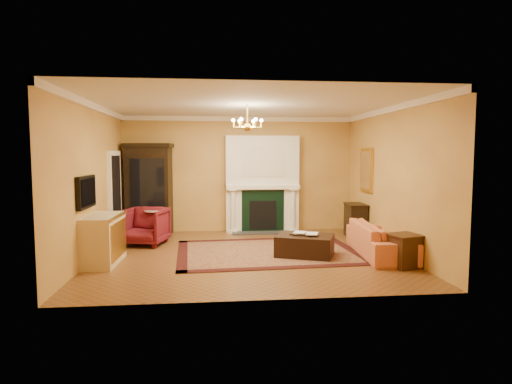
{
  "coord_description": "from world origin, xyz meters",
  "views": [
    {
      "loc": [
        -0.7,
        -8.49,
        2.01
      ],
      "look_at": [
        0.2,
        0.3,
        1.24
      ],
      "focal_mm": 30.0,
      "sensor_mm": 36.0,
      "label": 1
    }
  ],
  "objects": [
    {
      "name": "fireplace",
      "position": [
        0.6,
        2.57,
        1.19
      ],
      "size": [
        1.9,
        0.7,
        2.5
      ],
      "color": "white",
      "rests_on": "wall_back"
    },
    {
      "name": "gilt_mirror",
      "position": [
        2.97,
        1.4,
        1.65
      ],
      "size": [
        0.06,
        0.76,
        1.05
      ],
      "color": "gold",
      "rests_on": "wall_right"
    },
    {
      "name": "crown_molding",
      "position": [
        0.0,
        0.96,
        2.94
      ],
      "size": [
        6.0,
        5.5,
        0.12
      ],
      "color": "white",
      "rests_on": "ceiling"
    },
    {
      "name": "wall_left",
      "position": [
        -3.01,
        0.0,
        1.5
      ],
      "size": [
        0.02,
        5.5,
        3.0
      ],
      "primitive_type": "cube",
      "color": "gold",
      "rests_on": "floor"
    },
    {
      "name": "ottoman_tray",
      "position": [
        1.07,
        -0.19,
        0.43
      ],
      "size": [
        0.52,
        0.48,
        0.03
      ],
      "primitive_type": "cube",
      "rotation": [
        0.0,
        0.0,
        -0.54
      ],
      "color": "black",
      "rests_on": "leather_ottoman"
    },
    {
      "name": "chandelier",
      "position": [
        -0.0,
        0.0,
        2.61
      ],
      "size": [
        0.63,
        0.55,
        0.53
      ],
      "color": "gold",
      "rests_on": "ceiling"
    },
    {
      "name": "book_a",
      "position": [
        0.92,
        -0.16,
        0.6
      ],
      "size": [
        0.22,
        0.11,
        0.31
      ],
      "primitive_type": "imported",
      "rotation": [
        0.0,
        0.0,
        -0.39
      ],
      "color": "gray",
      "rests_on": "ottoman_tray"
    },
    {
      "name": "tv_panel",
      "position": [
        -2.95,
        -0.6,
        1.35
      ],
      "size": [
        0.09,
        0.95,
        0.58
      ],
      "color": "black",
      "rests_on": "wall_left"
    },
    {
      "name": "console_table",
      "position": [
        2.78,
        1.56,
        0.4
      ],
      "size": [
        0.45,
        0.74,
        0.79
      ],
      "primitive_type": "cube",
      "rotation": [
        0.0,
        0.0,
        -0.07
      ],
      "color": "black",
      "rests_on": "floor"
    },
    {
      "name": "pedestal_table",
      "position": [
        -2.06,
        1.45,
        0.43
      ],
      "size": [
        0.42,
        0.42,
        0.75
      ],
      "color": "black",
      "rests_on": "floor"
    },
    {
      "name": "wall_right",
      "position": [
        3.01,
        0.0,
        1.5
      ],
      "size": [
        0.02,
        5.5,
        3.0
      ],
      "primitive_type": "cube",
      "color": "gold",
      "rests_on": "floor"
    },
    {
      "name": "commode",
      "position": [
        -2.73,
        -0.44,
        0.45
      ],
      "size": [
        0.61,
        1.23,
        0.9
      ],
      "primitive_type": "cube",
      "rotation": [
        0.0,
        0.0,
        -0.03
      ],
      "color": "beige",
      "rests_on": "floor"
    },
    {
      "name": "floor",
      "position": [
        0.0,
        0.0,
        -0.01
      ],
      "size": [
        6.0,
        5.5,
        0.02
      ],
      "primitive_type": "cube",
      "color": "brown",
      "rests_on": "ground"
    },
    {
      "name": "topiary_left",
      "position": [
        -0.16,
        2.53,
        1.47
      ],
      "size": [
        0.16,
        0.16,
        0.44
      ],
      "color": "gray",
      "rests_on": "fireplace"
    },
    {
      "name": "doorway",
      "position": [
        -2.95,
        1.7,
        1.05
      ],
      "size": [
        0.08,
        1.05,
        2.1
      ],
      "color": "white",
      "rests_on": "wall_left"
    },
    {
      "name": "wall_front",
      "position": [
        0.0,
        -2.76,
        1.5
      ],
      "size": [
        6.0,
        0.02,
        3.0
      ],
      "primitive_type": "cube",
      "color": "gold",
      "rests_on": "floor"
    },
    {
      "name": "coral_sofa",
      "position": [
        2.64,
        -0.34,
        0.43
      ],
      "size": [
        0.83,
        2.25,
        0.86
      ],
      "primitive_type": "imported",
      "rotation": [
        0.0,
        0.0,
        1.49
      ],
      "color": "#CA6840",
      "rests_on": "floor"
    },
    {
      "name": "end_table",
      "position": [
        2.72,
        -1.25,
        0.28
      ],
      "size": [
        0.59,
        0.59,
        0.56
      ],
      "primitive_type": "cube",
      "rotation": [
        0.0,
        0.0,
        0.25
      ],
      "color": "#32180D",
      "rests_on": "floor"
    },
    {
      "name": "book_b",
      "position": [
        1.14,
        -0.29,
        0.61
      ],
      "size": [
        0.23,
        0.09,
        0.32
      ],
      "primitive_type": "imported",
      "rotation": [
        0.0,
        0.0,
        -0.31
      ],
      "color": "gray",
      "rests_on": "ottoman_tray"
    },
    {
      "name": "ceiling",
      "position": [
        0.0,
        0.0,
        3.01
      ],
      "size": [
        6.0,
        5.5,
        0.02
      ],
      "primitive_type": "cube",
      "color": "silver",
      "rests_on": "wall_back"
    },
    {
      "name": "leather_ottoman",
      "position": [
        1.12,
        -0.25,
        0.22
      ],
      "size": [
        1.3,
        1.14,
        0.4
      ],
      "primitive_type": "cube",
      "rotation": [
        0.0,
        0.0,
        -0.39
      ],
      "color": "black",
      "rests_on": "oriental_rug"
    },
    {
      "name": "oriental_rug",
      "position": [
        0.44,
        0.16,
        0.01
      ],
      "size": [
        3.85,
        2.98,
        0.01
      ],
      "primitive_type": "cube",
      "rotation": [
        0.0,
        0.0,
        0.05
      ],
      "color": "#420E0F",
      "rests_on": "floor"
    },
    {
      "name": "topiary_right",
      "position": [
        1.21,
        2.53,
        1.47
      ],
      "size": [
        0.16,
        0.16,
        0.43
      ],
      "color": "gray",
      "rests_on": "fireplace"
    },
    {
      "name": "wall_back",
      "position": [
        0.0,
        2.76,
        1.5
      ],
      "size": [
        6.0,
        0.02,
        3.0
      ],
      "primitive_type": "cube",
      "color": "gold",
      "rests_on": "floor"
    },
    {
      "name": "wingback_armchair",
      "position": [
        -2.2,
        1.15,
        0.46
      ],
      "size": [
        1.06,
        1.02,
        0.91
      ],
      "primitive_type": "imported",
      "rotation": [
        0.0,
        0.0,
        -0.25
      ],
      "color": "maroon",
      "rests_on": "floor"
    },
    {
      "name": "china_cabinet",
      "position": [
        -2.29,
        2.49,
        1.1
      ],
      "size": [
        1.15,
        0.64,
        2.2
      ],
      "primitive_type": "cube",
      "rotation": [
        0.0,
        0.0,
        -0.13
      ],
      "color": "black",
      "rests_on": "floor"
    }
  ]
}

